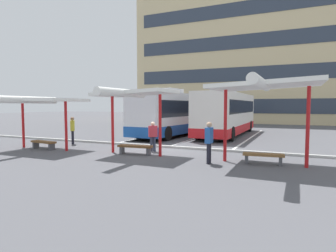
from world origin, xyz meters
TOP-DOWN VIEW (x-y plane):
  - ground_plane at (0.00, 0.00)m, footprint 160.00×160.00m
  - terminal_building at (0.02, 32.90)m, footprint 32.03×14.81m
  - coach_bus_0 at (-2.06, 7.93)m, footprint 3.44×10.55m
  - coach_bus_1 at (1.63, 9.75)m, footprint 2.67×11.13m
  - lane_stripe_0 at (-3.66, 8.29)m, footprint 0.16×14.00m
  - lane_stripe_1 at (0.00, 8.29)m, footprint 0.16×14.00m
  - lane_stripe_2 at (3.66, 8.29)m, footprint 0.16×14.00m
  - waiting_shelter_0 at (-5.79, -2.13)m, footprint 4.19×4.72m
  - bench_0 at (-5.79, -1.92)m, footprint 1.70×0.61m
  - waiting_shelter_1 at (-0.36, -1.53)m, footprint 3.66×4.12m
  - bench_1 at (-0.36, -1.32)m, footprint 1.76×0.59m
  - waiting_shelter_2 at (5.59, -1.48)m, footprint 4.16×5.13m
  - bench_2 at (5.59, -1.26)m, footprint 1.63×0.57m
  - platform_kerb at (0.00, 1.38)m, footprint 44.00×0.24m
  - waiting_passenger_0 at (3.54, -1.99)m, footprint 0.23×0.49m
  - waiting_passenger_1 at (-5.80, 0.33)m, footprint 0.47×0.52m
  - waiting_passenger_2 at (-0.00, -0.12)m, footprint 0.48×0.45m

SIDE VIEW (x-z plane):
  - ground_plane at x=0.00m, z-range 0.00..0.00m
  - lane_stripe_0 at x=-3.66m, z-range 0.00..0.01m
  - lane_stripe_1 at x=0.00m, z-range 0.00..0.01m
  - lane_stripe_2 at x=3.66m, z-range 0.00..0.01m
  - platform_kerb at x=0.00m, z-range 0.00..0.12m
  - bench_2 at x=5.59m, z-range 0.11..0.56m
  - bench_0 at x=-5.79m, z-range 0.11..0.56m
  - bench_1 at x=-0.36m, z-range 0.11..0.56m
  - waiting_passenger_2 at x=0.00m, z-range 0.10..1.64m
  - waiting_passenger_1 at x=-5.80m, z-range 0.13..1.82m
  - waiting_passenger_0 at x=3.54m, z-range 0.14..1.85m
  - coach_bus_0 at x=-2.06m, z-range -0.12..3.53m
  - coach_bus_1 at x=1.63m, z-range -0.11..3.58m
  - waiting_shelter_0 at x=-5.79m, z-range 1.21..4.05m
  - waiting_shelter_1 at x=-0.36m, z-range 1.32..4.44m
  - waiting_shelter_2 at x=5.59m, z-range 1.43..4.78m
  - terminal_building at x=0.02m, z-range -1.37..22.51m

